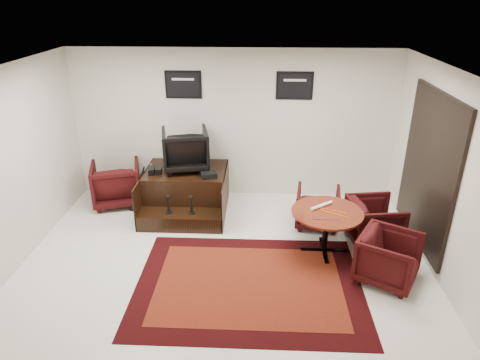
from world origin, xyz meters
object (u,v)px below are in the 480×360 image
table_chair_corner (389,256)px  shine_chair (185,147)px  shine_podium (186,192)px  table_chair_window (375,219)px  meeting_table (327,216)px  table_chair_back (318,206)px  armchair_side (116,182)px

table_chair_corner → shine_chair: bearing=85.3°
shine_podium → shine_chair: bearing=90.0°
table_chair_window → table_chair_corner: 1.03m
meeting_table → table_chair_window: 0.92m
shine_chair → table_chair_back: size_ratio=1.11×
shine_chair → armchair_side: size_ratio=0.92×
meeting_table → table_chair_back: table_chair_back is taller
table_chair_back → table_chair_window: 0.96m
shine_podium → table_chair_back: (2.32, -0.46, 0.02)m
shine_chair → table_chair_window: shine_chair is taller
shine_podium → armchair_side: 1.36m
table_chair_back → table_chair_window: table_chair_window is taller
table_chair_corner → armchair_side: bearing=93.6°
table_chair_back → table_chair_window: size_ratio=0.94×
meeting_table → armchair_side: bearing=158.0°
shine_chair → table_chair_back: (2.32, -0.61, -0.79)m
shine_chair → armchair_side: 1.53m
shine_podium → meeting_table: (2.34, -1.29, 0.26)m
armchair_side → table_chair_back: 3.73m
shine_podium → table_chair_back: shine_podium is taller
armchair_side → table_chair_window: 4.65m
armchair_side → table_chair_window: bearing=149.6°
shine_podium → table_chair_corner: 3.68m
armchair_side → table_chair_corner: bearing=137.9°
meeting_table → table_chair_window: (0.82, 0.35, -0.22)m
armchair_side → shine_podium: bearing=155.3°
shine_chair → table_chair_back: bearing=153.1°
armchair_side → table_chair_corner: 4.96m
armchair_side → table_chair_window: size_ratio=1.12×
shine_chair → table_chair_corner: size_ratio=1.04×
shine_podium → table_chair_corner: table_chair_corner is taller
shine_podium → table_chair_window: table_chair_window is taller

